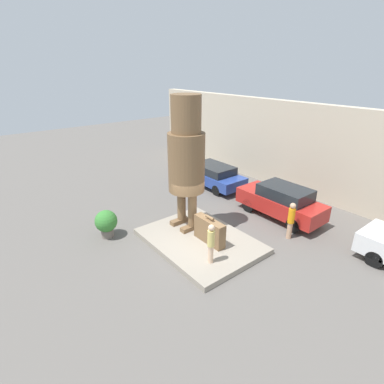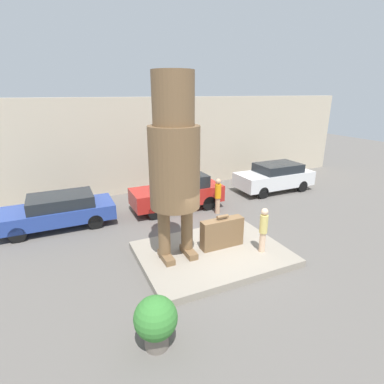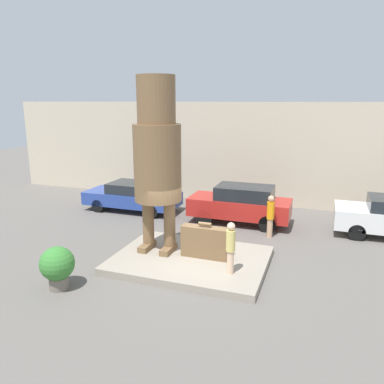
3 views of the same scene
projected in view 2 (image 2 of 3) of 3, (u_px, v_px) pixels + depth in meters
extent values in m
plane|color=#605B56|center=(212.00, 257.00, 10.50)|extent=(60.00, 60.00, 0.00)
cube|color=gray|center=(212.00, 254.00, 10.46)|extent=(4.98, 3.71, 0.24)
cube|color=beige|center=(142.00, 145.00, 16.88)|extent=(28.00, 0.60, 5.23)
cube|color=brown|center=(166.00, 257.00, 9.84)|extent=(0.31, 0.90, 0.20)
cube|color=brown|center=(189.00, 252.00, 10.16)|extent=(0.31, 0.90, 0.20)
cylinder|color=brown|center=(164.00, 231.00, 9.67)|extent=(0.40, 0.40, 1.58)
cylinder|color=brown|center=(187.00, 226.00, 9.99)|extent=(0.40, 0.40, 1.58)
cylinder|color=brown|center=(174.00, 168.00, 9.18)|extent=(1.58, 1.58, 2.54)
cylinder|color=brown|center=(173.00, 98.00, 8.53)|extent=(1.24, 1.24, 1.52)
cube|color=brown|center=(222.00, 233.00, 10.55)|extent=(1.57, 0.39, 1.05)
cylinder|color=brown|center=(223.00, 217.00, 10.35)|extent=(0.43, 0.12, 0.12)
cylinder|color=beige|center=(262.00, 242.00, 10.27)|extent=(0.21, 0.21, 0.72)
cylinder|color=#DBC66B|center=(264.00, 224.00, 10.05)|extent=(0.27, 0.27, 0.64)
sphere|color=beige|center=(265.00, 212.00, 9.91)|extent=(0.24, 0.24, 0.24)
cube|color=#284293|center=(57.00, 213.00, 12.61)|extent=(4.66, 1.83, 0.62)
cube|color=#1E2328|center=(61.00, 200.00, 12.52)|extent=(2.56, 1.65, 0.47)
cylinder|color=black|center=(17.00, 235.00, 11.42)|extent=(0.63, 0.18, 0.63)
cylinder|color=black|center=(21.00, 219.00, 12.84)|extent=(0.63, 0.18, 0.63)
cylinder|color=black|center=(95.00, 222.00, 12.57)|extent=(0.63, 0.18, 0.63)
cylinder|color=black|center=(91.00, 208.00, 13.99)|extent=(0.63, 0.18, 0.63)
cube|color=#B2231E|center=(177.00, 195.00, 14.54)|extent=(4.39, 1.71, 0.78)
cube|color=#1E2328|center=(181.00, 181.00, 14.41)|extent=(2.42, 1.54, 0.57)
cylinder|color=black|center=(155.00, 212.00, 13.47)|extent=(0.71, 0.18, 0.71)
cylinder|color=black|center=(146.00, 201.00, 14.78)|extent=(0.71, 0.18, 0.71)
cylinder|color=black|center=(209.00, 203.00, 14.55)|extent=(0.71, 0.18, 0.71)
cylinder|color=black|center=(195.00, 194.00, 15.86)|extent=(0.71, 0.18, 0.71)
cube|color=silver|center=(274.00, 179.00, 17.27)|extent=(4.49, 1.87, 0.80)
cube|color=#1E2328|center=(278.00, 168.00, 17.16)|extent=(2.47, 1.68, 0.48)
cylinder|color=black|center=(263.00, 193.00, 16.12)|extent=(0.65, 0.18, 0.65)
cylinder|color=black|center=(245.00, 184.00, 17.58)|extent=(0.65, 0.18, 0.65)
cylinder|color=black|center=(302.00, 186.00, 17.23)|extent=(0.65, 0.18, 0.65)
cylinder|color=black|center=(282.00, 179.00, 18.68)|extent=(0.65, 0.18, 0.65)
cylinder|color=#70665B|center=(157.00, 339.00, 6.76)|extent=(0.54, 0.54, 0.37)
sphere|color=#387F33|center=(156.00, 318.00, 6.57)|extent=(0.98, 0.98, 0.98)
cylinder|color=tan|center=(218.00, 206.00, 14.13)|extent=(0.22, 0.22, 0.77)
cylinder|color=orange|center=(218.00, 191.00, 13.90)|extent=(0.29, 0.29, 0.68)
sphere|color=tan|center=(218.00, 181.00, 13.75)|extent=(0.26, 0.26, 0.26)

